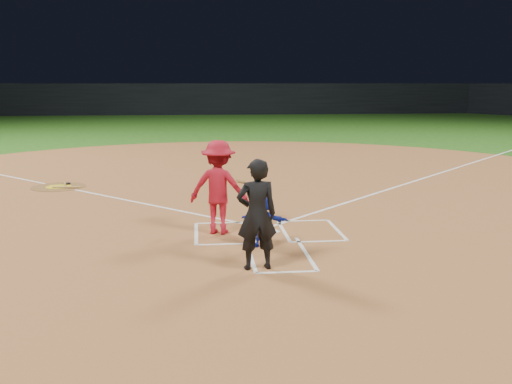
{
  "coord_description": "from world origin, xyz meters",
  "views": [
    {
      "loc": [
        -1.54,
        -12.28,
        3.3
      ],
      "look_at": [
        -0.3,
        -0.4,
        1.0
      ],
      "focal_mm": 40.0,
      "sensor_mm": 36.0,
      "label": 1
    }
  ],
  "objects": [
    {
      "name": "batter_at_plate",
      "position": [
        -1.08,
        0.01,
        1.04
      ],
      "size": [
        1.61,
        1.13,
        2.06
      ],
      "color": "#A81224",
      "rests_on": "home_plate_dirt"
    },
    {
      "name": "on_deck_bat_a",
      "position": [
        -5.82,
        6.46,
        0.05
      ],
      "size": [
        0.3,
        0.82,
        0.06
      ],
      "primitive_type": "cylinder",
      "rotation": [
        1.57,
        0.0,
        0.29
      ],
      "color": "olive",
      "rests_on": "on_deck_circle"
    },
    {
      "name": "home_plate_dirt",
      "position": [
        0.0,
        6.0,
        0.01
      ],
      "size": [
        28.0,
        28.0,
        0.01
      ],
      "primitive_type": "cylinder",
      "color": "brown",
      "rests_on": "ground"
    },
    {
      "name": "ground",
      "position": [
        0.0,
        0.0,
        0.0
      ],
      "size": [
        120.0,
        120.0,
        0.0
      ],
      "primitive_type": "plane",
      "color": "#205415",
      "rests_on": "ground"
    },
    {
      "name": "home_plate",
      "position": [
        0.0,
        0.0,
        0.02
      ],
      "size": [
        0.6,
        0.6,
        0.02
      ],
      "primitive_type": "cylinder",
      "rotation": [
        0.0,
        0.0,
        3.14
      ],
      "color": "white",
      "rests_on": "home_plate_dirt"
    },
    {
      "name": "chalk_markings",
      "position": [
        0.0,
        5.29,
        0.01
      ],
      "size": [
        28.35,
        17.32,
        0.01
      ],
      "color": "white",
      "rests_on": "home_plate_dirt"
    },
    {
      "name": "stadium_wall_far",
      "position": [
        0.0,
        48.0,
        1.6
      ],
      "size": [
        80.0,
        1.2,
        3.2
      ],
      "primitive_type": "cube",
      "color": "black",
      "rests_on": "ground"
    },
    {
      "name": "catcher",
      "position": [
        -0.23,
        -1.18,
        0.54
      ],
      "size": [
        1.02,
        0.63,
        1.05
      ],
      "primitive_type": "imported",
      "rotation": [
        0.0,
        0.0,
        2.78
      ],
      "color": "#1424A8",
      "rests_on": "home_plate_dirt"
    },
    {
      "name": "bat_weight_donut",
      "position": [
        -5.77,
        6.61,
        0.05
      ],
      "size": [
        0.19,
        0.19,
        0.05
      ],
      "primitive_type": "torus",
      "color": "black",
      "rests_on": "on_deck_circle"
    },
    {
      "name": "on_deck_circle",
      "position": [
        -5.97,
        6.21,
        0.02
      ],
      "size": [
        1.7,
        1.7,
        0.01
      ],
      "primitive_type": "cylinder",
      "color": "brown",
      "rests_on": "home_plate_dirt"
    },
    {
      "name": "umpire",
      "position": [
        -0.51,
        -2.53,
        1.01
      ],
      "size": [
        0.78,
        0.56,
        1.99
      ],
      "primitive_type": "imported",
      "rotation": [
        0.0,
        0.0,
        3.26
      ],
      "color": "black",
      "rests_on": "home_plate_dirt"
    },
    {
      "name": "on_deck_logo",
      "position": [
        -5.97,
        6.21,
        0.02
      ],
      "size": [
        0.8,
        0.8,
        0.0
      ],
      "primitive_type": "cylinder",
      "color": "yellow",
      "rests_on": "on_deck_circle"
    },
    {
      "name": "on_deck_bat_c",
      "position": [
        -5.67,
        5.91,
        0.05
      ],
      "size": [
        0.84,
        0.12,
        0.06
      ],
      "primitive_type": "cylinder",
      "rotation": [
        1.57,
        0.0,
        1.51
      ],
      "color": "#A7813D",
      "rests_on": "on_deck_circle"
    }
  ]
}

